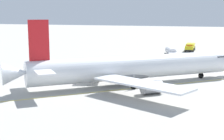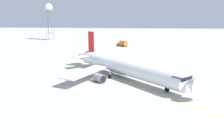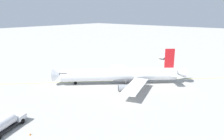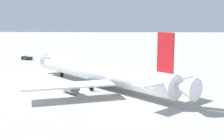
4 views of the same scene
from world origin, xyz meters
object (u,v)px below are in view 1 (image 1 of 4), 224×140
object	(u,v)px
airliner_main	(132,68)
safety_cone_near	(152,57)
fire_tender_truck	(190,47)
fuel_tanker_truck	(171,52)
safety_cone_mid	(153,55)

from	to	relation	value
airliner_main	safety_cone_near	size ratio (longest dim) A/B	63.26
fire_tender_truck	fuel_tanker_truck	distance (m)	19.89
safety_cone_near	fuel_tanker_truck	bearing A→B (deg)	-63.85
safety_cone_near	safety_cone_mid	distance (m)	4.56
airliner_main	fire_tender_truck	xyz separation A→B (m)	(58.67, -2.18, -1.42)
fuel_tanker_truck	safety_cone_mid	distance (m)	6.40
safety_cone_mid	airliner_main	bearing A→B (deg)	-171.01
airliner_main	safety_cone_mid	bearing A→B (deg)	55.55
airliner_main	safety_cone_near	bearing A→B (deg)	55.47
fire_tender_truck	safety_cone_near	bearing A→B (deg)	-22.77
fuel_tanker_truck	fire_tender_truck	bearing A→B (deg)	150.25
safety_cone_near	safety_cone_mid	size ratio (longest dim) A/B	1.00
fuel_tanker_truck	safety_cone_near	bearing A→B (deg)	-85.80
fire_tender_truck	safety_cone_mid	world-z (taller)	fire_tender_truck
airliner_main	fire_tender_truck	distance (m)	58.72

